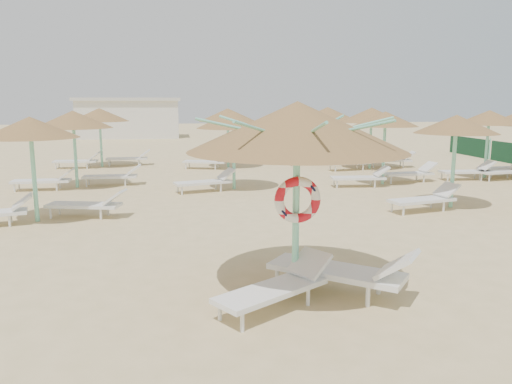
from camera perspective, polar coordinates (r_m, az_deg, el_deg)
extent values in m
plane|color=#D2B680|center=(8.48, 5.27, -10.56)|extent=(120.00, 120.00, 0.00)
cylinder|color=#7EDCB9|center=(7.82, 4.58, -2.66)|extent=(0.11, 0.11, 2.53)
cone|color=olive|center=(7.63, 4.73, 7.47)|extent=(3.37, 3.37, 0.76)
cylinder|color=#7EDCB9|center=(7.64, 4.70, 5.50)|extent=(0.20, 0.20, 0.12)
cylinder|color=#7EDCB9|center=(7.84, 10.28, 7.10)|extent=(1.52, 0.04, 0.38)
cylinder|color=#7EDCB9|center=(8.30, 7.56, 7.35)|extent=(1.11, 1.11, 0.38)
cylinder|color=#7EDCB9|center=(8.38, 3.49, 7.45)|extent=(0.04, 1.52, 0.38)
cylinder|color=#7EDCB9|center=(8.06, -0.01, 7.35)|extent=(1.11, 1.11, 0.38)
cylinder|color=#7EDCB9|center=(7.49, -1.10, 7.12)|extent=(1.52, 0.04, 0.38)
cylinder|color=#7EDCB9|center=(6.98, 1.36, 6.87)|extent=(1.11, 1.11, 0.38)
cylinder|color=#7EDCB9|center=(6.88, 6.23, 6.76)|extent=(0.04, 1.52, 0.38)
cylinder|color=#7EDCB9|center=(7.25, 9.98, 6.85)|extent=(1.11, 1.11, 0.38)
torus|color=red|center=(7.67, 4.78, -0.91)|extent=(0.73, 0.15, 0.73)
cylinder|color=white|center=(6.83, -1.59, -14.66)|extent=(0.06, 0.06, 0.27)
cylinder|color=white|center=(7.17, -4.15, -13.42)|extent=(0.06, 0.06, 0.27)
cylinder|color=white|center=(7.66, 5.96, -11.84)|extent=(0.06, 0.06, 0.27)
cylinder|color=white|center=(7.96, 3.35, -10.91)|extent=(0.06, 0.06, 0.27)
cube|color=white|center=(7.39, 1.79, -11.18)|extent=(1.85, 1.50, 0.08)
cube|color=white|center=(7.87, 6.13, -8.09)|extent=(0.70, 0.74, 0.35)
cylinder|color=white|center=(8.29, 2.43, -9.86)|extent=(0.07, 0.07, 0.32)
cylinder|color=white|center=(8.76, 4.15, -8.73)|extent=(0.07, 0.07, 0.32)
cylinder|color=white|center=(7.76, 12.67, -11.56)|extent=(0.07, 0.07, 0.32)
cylinder|color=white|center=(8.26, 13.85, -10.22)|extent=(0.07, 0.07, 0.32)
cube|color=white|center=(8.12, 9.10, -8.90)|extent=(2.11, 1.88, 0.09)
cube|color=white|center=(7.77, 15.83, -7.96)|extent=(0.85, 0.87, 0.41)
cylinder|color=#7EDCB9|center=(13.68, -24.03, 1.62)|extent=(0.11, 0.11, 2.30)
cone|color=olive|center=(13.57, -24.42, 6.76)|extent=(2.33, 2.33, 0.52)
cylinder|color=#7EDCB9|center=(13.58, -24.34, 5.79)|extent=(0.20, 0.20, 0.12)
cylinder|color=white|center=(13.52, -26.34, -3.01)|extent=(0.06, 0.06, 0.28)
cylinder|color=white|center=(14.01, -26.22, -2.57)|extent=(0.06, 0.06, 0.28)
cube|color=white|center=(13.67, -25.17, -0.99)|extent=(0.62, 0.70, 0.36)
cylinder|color=white|center=(14.03, -22.43, -2.26)|extent=(0.06, 0.06, 0.28)
cylinder|color=white|center=(14.46, -21.52, -1.84)|extent=(0.06, 0.06, 0.28)
cylinder|color=white|center=(13.46, -17.32, -2.45)|extent=(0.06, 0.06, 0.28)
cylinder|color=white|center=(13.91, -16.54, -2.00)|extent=(0.06, 0.06, 0.28)
cube|color=white|center=(13.86, -19.07, -1.43)|extent=(1.99, 1.06, 0.08)
cube|color=white|center=(13.49, -15.84, -0.52)|extent=(0.62, 0.70, 0.36)
cylinder|color=#7EDCB9|center=(18.58, -19.94, 3.99)|extent=(0.11, 0.11, 2.30)
cone|color=olive|center=(18.50, -20.18, 7.81)|extent=(2.66, 2.66, 0.60)
cylinder|color=#7EDCB9|center=(18.51, -20.13, 7.07)|extent=(0.20, 0.20, 0.12)
cylinder|color=white|center=(18.55, -25.89, 0.41)|extent=(0.06, 0.06, 0.28)
cylinder|color=white|center=(19.02, -25.47, 0.67)|extent=(0.06, 0.06, 0.28)
cylinder|color=white|center=(18.20, -21.82, 0.54)|extent=(0.06, 0.06, 0.28)
cylinder|color=white|center=(18.68, -21.49, 0.80)|extent=(0.06, 0.06, 0.28)
cube|color=white|center=(18.54, -23.35, 1.16)|extent=(1.90, 0.64, 0.08)
cube|color=white|center=(18.32, -20.83, 1.99)|extent=(0.49, 0.60, 0.36)
cylinder|color=white|center=(18.71, -18.82, 0.98)|extent=(0.06, 0.06, 0.28)
cylinder|color=white|center=(19.19, -18.56, 1.22)|extent=(0.06, 0.06, 0.28)
cylinder|color=white|center=(18.51, -14.71, 1.10)|extent=(0.06, 0.06, 0.28)
cylinder|color=white|center=(19.00, -14.55, 1.34)|extent=(0.06, 0.06, 0.28)
cube|color=white|center=(18.79, -16.32, 1.71)|extent=(1.90, 0.64, 0.08)
cube|color=white|center=(18.66, -13.77, 2.52)|extent=(0.49, 0.60, 0.36)
cylinder|color=#7EDCB9|center=(24.15, -17.31, 5.49)|extent=(0.11, 0.11, 2.30)
cone|color=olive|center=(24.09, -17.47, 8.43)|extent=(2.65, 2.65, 0.60)
cylinder|color=#7EDCB9|center=(24.10, -17.44, 7.86)|extent=(0.20, 0.20, 0.12)
cylinder|color=white|center=(24.01, -21.90, 2.76)|extent=(0.06, 0.06, 0.28)
cylinder|color=white|center=(24.49, -21.60, 2.91)|extent=(0.06, 0.06, 0.28)
cylinder|color=white|center=(23.69, -18.75, 2.86)|extent=(0.06, 0.06, 0.28)
cylinder|color=white|center=(24.17, -18.50, 3.02)|extent=(0.06, 0.06, 0.28)
cube|color=white|center=(24.03, -19.93, 3.32)|extent=(1.92, 0.69, 0.08)
cube|color=white|center=(23.82, -17.98, 3.96)|extent=(0.51, 0.62, 0.36)
cylinder|color=white|center=(24.23, -16.45, 3.15)|extent=(0.06, 0.06, 0.28)
cylinder|color=white|center=(24.72, -16.34, 3.29)|extent=(0.06, 0.06, 0.28)
cylinder|color=white|center=(24.13, -13.25, 3.27)|extent=(0.06, 0.06, 0.28)
cylinder|color=white|center=(24.63, -13.21, 3.41)|extent=(0.06, 0.06, 0.28)
cube|color=white|center=(24.39, -14.54, 3.71)|extent=(1.92, 0.69, 0.08)
cube|color=white|center=(24.32, -12.56, 4.35)|extent=(0.51, 0.62, 0.36)
cylinder|color=#7EDCB9|center=(17.19, -2.54, 4.14)|extent=(0.11, 0.11, 2.30)
cone|color=olive|center=(17.10, -2.58, 8.25)|extent=(2.53, 2.53, 0.57)
cylinder|color=#7EDCB9|center=(17.11, -2.57, 7.47)|extent=(0.20, 0.20, 0.12)
cylinder|color=white|center=(16.38, -8.45, 0.15)|extent=(0.06, 0.06, 0.28)
cylinder|color=white|center=(16.86, -8.94, 0.43)|extent=(0.06, 0.06, 0.28)
cylinder|color=white|center=(16.81, -4.04, 0.50)|extent=(0.06, 0.06, 0.28)
cylinder|color=white|center=(17.27, -4.63, 0.76)|extent=(0.06, 0.06, 0.28)
cube|color=white|center=(16.82, -6.10, 1.10)|extent=(2.00, 1.13, 0.08)
cube|color=white|center=(17.08, -3.42, 2.09)|extent=(0.63, 0.71, 0.36)
cylinder|color=#7EDCB9|center=(22.91, -3.22, 5.70)|extent=(0.11, 0.11, 2.30)
cone|color=olive|center=(22.84, -3.25, 8.80)|extent=(2.61, 2.61, 0.59)
cylinder|color=#7EDCB9|center=(22.85, -3.25, 8.20)|extent=(0.20, 0.20, 0.12)
cylinder|color=white|center=(22.52, -8.02, 2.95)|extent=(0.06, 0.06, 0.28)
cylinder|color=white|center=(23.00, -7.65, 3.11)|extent=(0.06, 0.06, 0.28)
cylinder|color=white|center=(22.16, -4.67, 2.90)|extent=(0.06, 0.06, 0.28)
cylinder|color=white|center=(22.65, -4.37, 3.06)|extent=(0.06, 0.06, 0.28)
cube|color=white|center=(22.52, -5.89, 3.46)|extent=(2.00, 1.17, 0.08)
cube|color=white|center=(22.29, -3.79, 4.04)|extent=(0.65, 0.72, 0.36)
cylinder|color=#7EDCB9|center=(15.24, 21.61, 2.61)|extent=(0.11, 0.11, 2.30)
cone|color=olive|center=(15.14, 21.93, 7.22)|extent=(2.31, 2.31, 0.52)
cylinder|color=#7EDCB9|center=(15.15, 21.87, 6.36)|extent=(0.20, 0.20, 0.12)
cylinder|color=white|center=(13.85, 16.50, -2.05)|extent=(0.06, 0.06, 0.28)
cylinder|color=white|center=(14.23, 15.27, -1.66)|extent=(0.06, 0.06, 0.28)
cylinder|color=white|center=(14.71, 20.65, -1.58)|extent=(0.06, 0.06, 0.28)
cylinder|color=white|center=(15.07, 19.39, -1.23)|extent=(0.06, 0.06, 0.28)
cube|color=white|center=(14.50, 18.43, -0.89)|extent=(1.99, 1.03, 0.08)
cube|color=white|center=(15.01, 20.97, 0.26)|extent=(0.61, 0.69, 0.36)
cylinder|color=#7EDCB9|center=(18.75, 14.40, 4.35)|extent=(0.11, 0.11, 2.30)
cone|color=olive|center=(18.67, 14.57, 8.10)|extent=(2.34, 2.34, 0.53)
cylinder|color=#7EDCB9|center=(18.68, 14.53, 7.40)|extent=(0.20, 0.20, 0.12)
cylinder|color=white|center=(17.68, 9.25, 0.88)|extent=(0.06, 0.06, 0.28)
cylinder|color=white|center=(18.16, 8.90, 1.14)|extent=(0.06, 0.06, 0.28)
cylinder|color=white|center=(18.03, 13.43, 0.91)|extent=(0.06, 0.06, 0.28)
cylinder|color=white|center=(18.50, 12.98, 1.17)|extent=(0.06, 0.06, 0.28)
cube|color=white|center=(18.08, 11.56, 1.59)|extent=(1.95, 0.78, 0.08)
cube|color=white|center=(18.29, 14.16, 2.35)|extent=(0.53, 0.64, 0.36)
cylinder|color=white|center=(18.99, 15.18, 1.31)|extent=(0.06, 0.06, 0.28)
cylinder|color=white|center=(19.43, 14.48, 1.54)|extent=(0.06, 0.06, 0.28)
cylinder|color=white|center=(19.68, 18.63, 1.43)|extent=(0.06, 0.06, 0.28)
cylinder|color=white|center=(20.10, 17.88, 1.65)|extent=(0.06, 0.06, 0.28)
cube|color=white|center=(19.58, 16.91, 2.02)|extent=(1.95, 0.78, 0.08)
cube|color=white|center=(19.99, 19.05, 2.76)|extent=(0.53, 0.64, 0.36)
cylinder|color=#7EDCB9|center=(24.56, 8.11, 5.93)|extent=(0.11, 0.11, 2.30)
cone|color=olive|center=(24.50, 8.19, 8.84)|extent=(2.90, 2.90, 0.65)
cylinder|color=#7EDCB9|center=(24.51, 8.17, 8.26)|extent=(0.20, 0.20, 0.12)
cylinder|color=white|center=(23.43, 4.28, 3.31)|extent=(0.06, 0.06, 0.28)
cylinder|color=white|center=(23.89, 3.81, 3.45)|extent=(0.06, 0.06, 0.28)
cylinder|color=white|center=(24.00, 7.25, 3.42)|extent=(0.06, 0.06, 0.28)
cylinder|color=white|center=(24.44, 6.73, 3.56)|extent=(0.06, 0.06, 0.28)
cube|color=white|center=(23.96, 5.81, 3.88)|extent=(1.98, 0.95, 0.08)
cube|color=white|center=(24.30, 7.65, 4.50)|extent=(0.58, 0.68, 0.36)
cylinder|color=#7EDCB9|center=(21.72, 24.85, 4.50)|extent=(0.11, 0.11, 2.30)
cone|color=olive|center=(21.64, 25.10, 7.74)|extent=(2.47, 2.47, 0.56)
cylinder|color=#7EDCB9|center=(21.65, 25.06, 7.13)|extent=(0.20, 0.20, 0.12)
cylinder|color=white|center=(20.32, 21.07, 1.55)|extent=(0.06, 0.06, 0.28)
cylinder|color=white|center=(20.76, 20.46, 1.76)|extent=(0.06, 0.06, 0.28)
cylinder|color=white|center=(20.96, 24.37, 1.57)|extent=(0.06, 0.06, 0.28)
cylinder|color=white|center=(21.39, 23.71, 1.78)|extent=(0.06, 0.06, 0.28)
cube|color=white|center=(20.88, 22.76, 2.15)|extent=(1.93, 0.72, 0.08)
cube|color=white|center=(21.27, 24.82, 2.79)|extent=(0.52, 0.62, 0.36)
cylinder|color=white|center=(22.01, 25.32, 1.87)|extent=(0.06, 0.06, 0.28)
cylinder|color=white|center=(22.40, 24.56, 2.07)|extent=(0.06, 0.06, 0.28)
cylinder|color=white|center=(23.23, 27.26, 2.12)|extent=(0.06, 0.06, 0.28)
cube|color=white|center=(22.67, 26.60, 2.45)|extent=(1.93, 0.72, 0.08)
cylinder|color=#7EDCB9|center=(23.00, 12.94, 5.47)|extent=(0.11, 0.11, 2.30)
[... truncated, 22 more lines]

